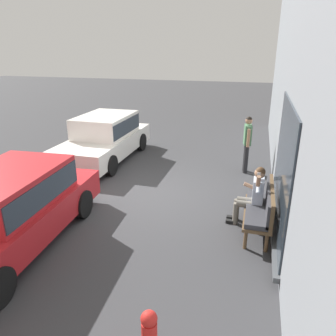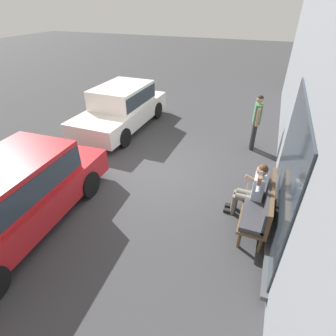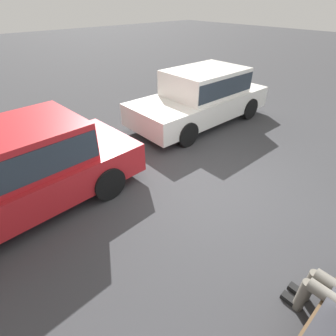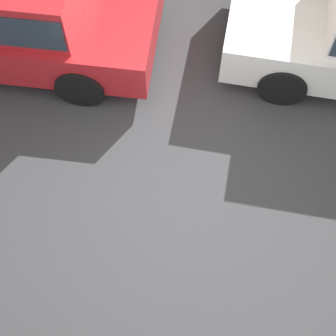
{
  "view_description": "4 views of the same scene",
  "coord_description": "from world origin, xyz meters",
  "px_view_note": "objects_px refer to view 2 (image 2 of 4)",
  "views": [
    {
      "loc": [
        7.44,
        2.6,
        3.66
      ],
      "look_at": [
        0.51,
        0.71,
        0.98
      ],
      "focal_mm": 35.0,
      "sensor_mm": 36.0,
      "label": 1
    },
    {
      "loc": [
        5.58,
        2.6,
        4.05
      ],
      "look_at": [
        0.87,
        0.77,
        0.79
      ],
      "focal_mm": 28.0,
      "sensor_mm": 36.0,
      "label": 2
    },
    {
      "loc": [
        3.3,
        2.6,
        3.2
      ],
      "look_at": [
        1.18,
        0.22,
        1.09
      ],
      "focal_mm": 28.0,
      "sensor_mm": 36.0,
      "label": 3
    },
    {
      "loc": [
        -0.23,
        2.6,
        5.68
      ],
      "look_at": [
        0.18,
        0.34,
        1.1
      ],
      "focal_mm": 55.0,
      "sensor_mm": 36.0,
      "label": 4
    }
  ],
  "objects_px": {
    "bench": "(261,204)",
    "parked_car_near": "(122,105)",
    "person_on_phone": "(253,189)",
    "pedestrian_standing": "(257,118)",
    "parked_car_mid": "(12,194)"
  },
  "relations": [
    {
      "from": "person_on_phone",
      "to": "pedestrian_standing",
      "type": "height_order",
      "value": "pedestrian_standing"
    },
    {
      "from": "bench",
      "to": "pedestrian_standing",
      "type": "distance_m",
      "value": 3.53
    },
    {
      "from": "parked_car_mid",
      "to": "bench",
      "type": "bearing_deg",
      "value": 110.9
    },
    {
      "from": "person_on_phone",
      "to": "parked_car_near",
      "type": "bearing_deg",
      "value": -123.22
    },
    {
      "from": "person_on_phone",
      "to": "parked_car_near",
      "type": "height_order",
      "value": "parked_car_near"
    },
    {
      "from": "person_on_phone",
      "to": "parked_car_mid",
      "type": "height_order",
      "value": "parked_car_mid"
    },
    {
      "from": "parked_car_mid",
      "to": "pedestrian_standing",
      "type": "height_order",
      "value": "pedestrian_standing"
    },
    {
      "from": "person_on_phone",
      "to": "pedestrian_standing",
      "type": "relative_size",
      "value": 0.77
    },
    {
      "from": "bench",
      "to": "parked_car_near",
      "type": "xyz_separation_m",
      "value": [
        -3.51,
        -5.19,
        0.25
      ]
    },
    {
      "from": "parked_car_near",
      "to": "person_on_phone",
      "type": "bearing_deg",
      "value": 56.78
    },
    {
      "from": "parked_car_near",
      "to": "pedestrian_standing",
      "type": "distance_m",
      "value": 4.7
    },
    {
      "from": "parked_car_near",
      "to": "pedestrian_standing",
      "type": "xyz_separation_m",
      "value": [
        0.05,
        4.69,
        0.21
      ]
    },
    {
      "from": "parked_car_mid",
      "to": "pedestrian_standing",
      "type": "bearing_deg",
      "value": 141.58
    },
    {
      "from": "bench",
      "to": "parked_car_near",
      "type": "bearing_deg",
      "value": -124.08
    },
    {
      "from": "person_on_phone",
      "to": "parked_car_mid",
      "type": "bearing_deg",
      "value": -65.34
    }
  ]
}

